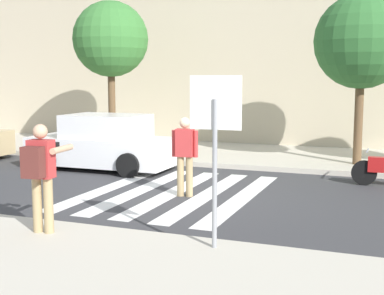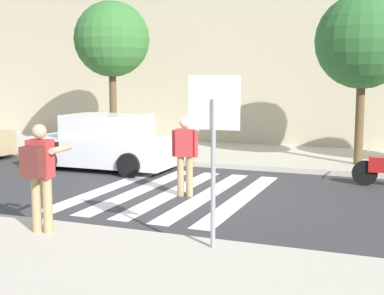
% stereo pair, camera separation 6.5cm
% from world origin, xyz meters
% --- Properties ---
extents(ground_plane, '(120.00, 120.00, 0.00)m').
position_xyz_m(ground_plane, '(0.00, 0.00, 0.00)').
color(ground_plane, '#38383A').
extents(sidewalk_far, '(60.00, 4.80, 0.14)m').
position_xyz_m(sidewalk_far, '(0.00, 6.00, 0.07)').
color(sidewalk_far, beige).
rests_on(sidewalk_far, ground).
extents(building_facade_far, '(56.00, 4.00, 7.38)m').
position_xyz_m(building_facade_far, '(0.00, 10.40, 3.69)').
color(building_facade_far, beige).
rests_on(building_facade_far, ground).
extents(crosswalk_stripe_0, '(0.44, 5.20, 0.01)m').
position_xyz_m(crosswalk_stripe_0, '(-1.60, 0.20, 0.00)').
color(crosswalk_stripe_0, silver).
rests_on(crosswalk_stripe_0, ground).
extents(crosswalk_stripe_1, '(0.44, 5.20, 0.01)m').
position_xyz_m(crosswalk_stripe_1, '(-0.80, 0.20, 0.00)').
color(crosswalk_stripe_1, silver).
rests_on(crosswalk_stripe_1, ground).
extents(crosswalk_stripe_2, '(0.44, 5.20, 0.01)m').
position_xyz_m(crosswalk_stripe_2, '(0.00, 0.20, 0.00)').
color(crosswalk_stripe_2, silver).
rests_on(crosswalk_stripe_2, ground).
extents(crosswalk_stripe_3, '(0.44, 5.20, 0.01)m').
position_xyz_m(crosswalk_stripe_3, '(0.80, 0.20, 0.00)').
color(crosswalk_stripe_3, silver).
rests_on(crosswalk_stripe_3, ground).
extents(crosswalk_stripe_4, '(0.44, 5.20, 0.01)m').
position_xyz_m(crosswalk_stripe_4, '(1.60, 0.20, 0.00)').
color(crosswalk_stripe_4, silver).
rests_on(crosswalk_stripe_4, ground).
extents(stop_sign, '(0.76, 0.08, 2.47)m').
position_xyz_m(stop_sign, '(2.26, -3.59, 1.94)').
color(stop_sign, gray).
rests_on(stop_sign, sidewalk_near).
extents(photographer_with_backpack, '(0.63, 0.88, 1.72)m').
position_xyz_m(photographer_with_backpack, '(-0.51, -3.89, 1.17)').
color(photographer_with_backpack, tan).
rests_on(photographer_with_backpack, sidewalk_near).
extents(pedestrian_crossing, '(0.58, 0.29, 1.72)m').
position_xyz_m(pedestrian_crossing, '(0.39, -0.08, 0.97)').
color(pedestrian_crossing, tan).
rests_on(pedestrian_crossing, ground).
extents(parked_car_white, '(4.10, 1.92, 1.55)m').
position_xyz_m(parked_car_white, '(-3.03, 2.30, 0.73)').
color(parked_car_white, white).
rests_on(parked_car_white, ground).
extents(street_tree_west, '(2.49, 2.49, 4.94)m').
position_xyz_m(street_tree_west, '(-4.33, 5.09, 3.81)').
color(street_tree_west, brown).
rests_on(street_tree_west, sidewalk_far).
extents(street_tree_center, '(2.62, 2.62, 4.73)m').
position_xyz_m(street_tree_center, '(3.63, 4.91, 3.54)').
color(street_tree_center, brown).
rests_on(street_tree_center, sidewalk_far).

